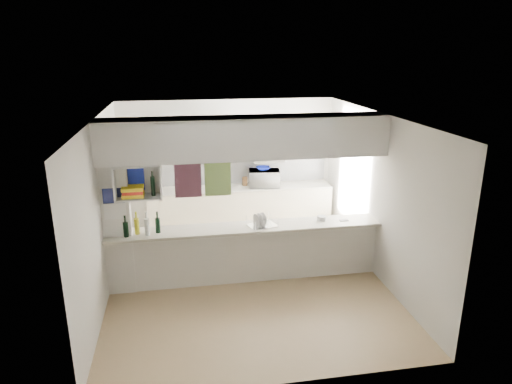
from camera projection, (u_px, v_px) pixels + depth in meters
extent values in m
plane|color=tan|center=(247.00, 280.00, 7.27)|extent=(4.80, 4.80, 0.00)
plane|color=white|center=(246.00, 117.00, 6.49)|extent=(4.80, 4.80, 0.00)
plane|color=silver|center=(228.00, 165.00, 9.13)|extent=(4.20, 0.00, 4.20)
plane|color=silver|center=(102.00, 211.00, 6.54)|extent=(0.00, 4.80, 4.80)
plane|color=silver|center=(377.00, 196.00, 7.22)|extent=(0.00, 4.80, 4.80)
cube|color=silver|center=(246.00, 255.00, 7.14)|extent=(4.20, 0.15, 0.88)
cube|color=#A7A192|center=(246.00, 228.00, 7.00)|extent=(4.20, 0.50, 0.04)
cube|color=white|center=(246.00, 138.00, 6.58)|extent=(4.20, 0.50, 0.60)
cube|color=silver|center=(116.00, 210.00, 6.57)|extent=(0.40, 0.18, 2.60)
cube|color=#191E4C|center=(114.00, 196.00, 6.40)|extent=(0.30, 0.01, 0.22)
cube|color=white|center=(115.00, 211.00, 6.47)|extent=(0.30, 0.01, 0.24)
cube|color=#2E1423|center=(188.00, 178.00, 6.83)|extent=(0.40, 0.02, 0.62)
cube|color=#197258|center=(218.00, 176.00, 6.91)|extent=(0.40, 0.02, 0.62)
cube|color=white|center=(139.00, 197.00, 6.47)|extent=(0.65, 0.35, 0.02)
cube|color=white|center=(137.00, 165.00, 6.33)|extent=(0.65, 0.35, 0.02)
cube|color=white|center=(139.00, 178.00, 6.55)|extent=(0.65, 0.02, 0.50)
cube|color=white|center=(115.00, 182.00, 6.35)|extent=(0.02, 0.35, 0.50)
cube|color=white|center=(161.00, 180.00, 6.45)|extent=(0.02, 0.35, 0.50)
cube|color=yellow|center=(133.00, 195.00, 6.44)|extent=(0.30, 0.24, 0.05)
cube|color=#B12217|center=(133.00, 192.00, 6.43)|extent=(0.28, 0.22, 0.05)
cube|color=yellow|center=(133.00, 188.00, 6.41)|extent=(0.30, 0.24, 0.05)
cube|color=#0D1B95|center=(135.00, 179.00, 6.51)|extent=(0.26, 0.02, 0.34)
cylinder|color=black|center=(153.00, 186.00, 6.45)|extent=(0.06, 0.06, 0.28)
cube|color=beige|center=(241.00, 209.00, 9.14)|extent=(3.60, 0.60, 0.90)
cube|color=#A7A192|center=(240.00, 188.00, 9.00)|extent=(3.60, 0.63, 0.03)
cube|color=silver|center=(238.00, 169.00, 9.18)|extent=(3.60, 0.03, 0.60)
cube|color=beige|center=(229.00, 138.00, 8.80)|extent=(2.62, 0.34, 0.72)
cube|color=white|center=(267.00, 157.00, 8.98)|extent=(0.60, 0.46, 0.12)
cube|color=silver|center=(269.00, 162.00, 8.77)|extent=(0.60, 0.02, 0.05)
imported|color=white|center=(264.00, 178.00, 8.99)|extent=(0.65, 0.49, 0.33)
imported|color=#0D1B95|center=(263.00, 169.00, 8.92)|extent=(0.27, 0.27, 0.07)
cube|color=silver|center=(262.00, 225.00, 7.01)|extent=(0.49, 0.42, 0.01)
cylinder|color=white|center=(256.00, 220.00, 6.93)|extent=(0.08, 0.20, 0.21)
cylinder|color=white|center=(260.00, 219.00, 6.96)|extent=(0.08, 0.20, 0.21)
cylinder|color=white|center=(263.00, 218.00, 6.99)|extent=(0.08, 0.20, 0.21)
imported|color=white|center=(262.00, 223.00, 6.96)|extent=(0.17, 0.17, 0.11)
cylinder|color=black|center=(126.00, 229.00, 6.58)|extent=(0.07, 0.07, 0.23)
cylinder|color=black|center=(125.00, 219.00, 6.53)|extent=(0.03, 0.03, 0.10)
cylinder|color=#979619|center=(137.00, 226.00, 6.67)|extent=(0.07, 0.07, 0.24)
cylinder|color=#979619|center=(136.00, 215.00, 6.62)|extent=(0.03, 0.03, 0.10)
cylinder|color=silver|center=(147.00, 227.00, 6.62)|extent=(0.07, 0.07, 0.26)
cylinder|color=silver|center=(146.00, 215.00, 6.57)|extent=(0.03, 0.03, 0.10)
cylinder|color=black|center=(158.00, 225.00, 6.72)|extent=(0.07, 0.07, 0.23)
cylinder|color=black|center=(157.00, 215.00, 6.68)|extent=(0.03, 0.03, 0.10)
cylinder|color=silver|center=(322.00, 218.00, 7.24)|extent=(0.14, 0.14, 0.07)
cube|color=black|center=(344.00, 220.00, 7.24)|extent=(0.14, 0.07, 0.01)
cylinder|color=black|center=(211.00, 185.00, 8.93)|extent=(0.09, 0.09, 0.12)
cube|color=brown|center=(245.00, 181.00, 9.06)|extent=(0.10, 0.08, 0.18)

